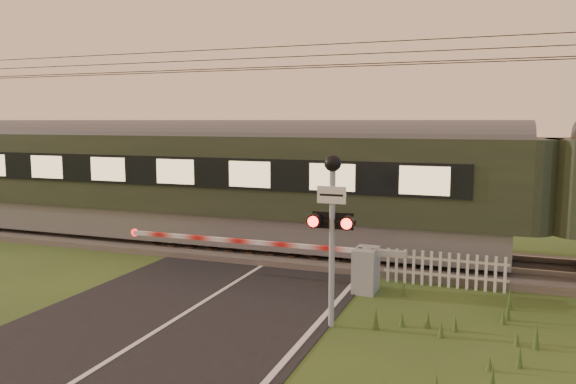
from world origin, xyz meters
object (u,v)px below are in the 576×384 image
at_px(crossing_signal, 332,210).
at_px(picket_fence, 444,270).
at_px(train, 551,195).
at_px(boom_gate, 348,265).

relative_size(crossing_signal, picket_fence, 1.15).
distance_m(train, picket_fence, 3.49).
relative_size(train, picket_fence, 13.51).
distance_m(boom_gate, crossing_signal, 3.01).
height_order(train, picket_fence, train).
xyz_separation_m(train, picket_fence, (-2.40, -1.89, -1.69)).
bearing_deg(crossing_signal, picket_fence, 61.90).
bearing_deg(crossing_signal, boom_gate, 96.56).
relative_size(boom_gate, crossing_signal, 2.22).
height_order(train, crossing_signal, train).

